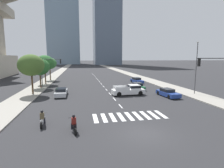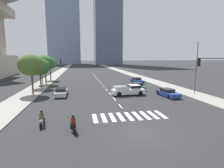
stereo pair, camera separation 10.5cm
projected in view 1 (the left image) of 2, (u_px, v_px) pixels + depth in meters
ground_plane at (144, 134)px, 14.39m from camera, size 800.00×800.00×0.00m
sidewalk_east at (153, 81)px, 46.03m from camera, size 4.00×260.00×0.15m
sidewalk_west at (42, 84)px, 41.08m from camera, size 4.00×260.00×0.15m
crosswalk_near at (129, 116)px, 18.74m from camera, size 7.65×2.81×0.01m
lane_divider_center at (99, 82)px, 45.96m from camera, size 0.14×50.00×0.01m
motorcycle_lead at (74, 125)px, 14.79m from camera, size 0.76×2.20×1.49m
motorcycle_trailing at (43, 120)px, 16.04m from camera, size 0.70×2.25×1.49m
pickup_truck at (130, 90)px, 29.44m from camera, size 5.49×2.28×1.67m
sedan_blue_0 at (137, 80)px, 43.70m from camera, size 2.20×4.75×1.33m
sedan_green_1 at (138, 86)px, 34.72m from camera, size 1.92×4.26×1.29m
sedan_blue_2 at (168, 93)px, 28.22m from camera, size 2.15×4.69×1.26m
sedan_silver_3 at (61, 92)px, 28.63m from camera, size 1.80×4.52×1.29m
traffic_signal_near at (221, 72)px, 20.41m from camera, size 5.21×0.28×6.34m
traffic_signal_far at (49, 67)px, 35.30m from camera, size 4.26×0.28×6.12m
street_lamp_east at (196, 64)px, 29.12m from camera, size 0.50×0.24×8.61m
street_tree_nearest at (31, 65)px, 29.05m from camera, size 4.19×4.19×6.58m
street_tree_second at (40, 67)px, 35.34m from camera, size 3.89×3.89×5.85m
street_tree_third at (45, 63)px, 40.58m from camera, size 4.21×4.21×6.60m
street_tree_fourth at (50, 63)px, 47.54m from camera, size 3.62×3.62×6.07m
office_tower_left_skyline at (63, 17)px, 170.41m from camera, size 29.70×26.41×92.28m
office_tower_center_skyline at (107, 6)px, 157.05m from camera, size 23.39×23.94×105.25m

